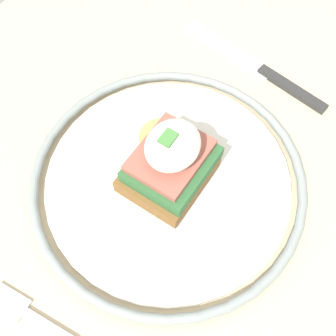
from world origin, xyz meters
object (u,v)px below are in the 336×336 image
object	(u,v)px
fork	(49,327)
knife	(266,72)
sandwich	(170,161)
plate	(168,181)

from	to	relation	value
fork	knife	size ratio (longest dim) A/B	0.69
sandwich	knife	distance (m)	0.19
plate	sandwich	bearing A→B (deg)	-3.87
sandwich	plate	bearing A→B (deg)	176.13
plate	sandwich	size ratio (longest dim) A/B	2.67
plate	fork	distance (m)	0.18
knife	fork	bearing A→B (deg)	176.12
plate	knife	size ratio (longest dim) A/B	1.35
fork	plate	bearing A→B (deg)	-2.79
plate	fork	bearing A→B (deg)	177.21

